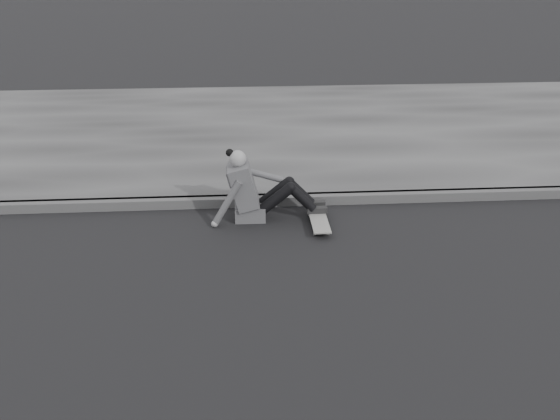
{
  "coord_description": "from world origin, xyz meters",
  "views": [
    {
      "loc": [
        -1.35,
        -4.64,
        3.17
      ],
      "look_at": [
        -0.94,
        1.29,
        0.5
      ],
      "focal_mm": 40.0,
      "sensor_mm": 36.0,
      "label": 1
    }
  ],
  "objects": [
    {
      "name": "ground",
      "position": [
        0.0,
        0.0,
        0.0
      ],
      "size": [
        80.0,
        80.0,
        0.0
      ],
      "primitive_type": "plane",
      "color": "black",
      "rests_on": "ground"
    },
    {
      "name": "curb",
      "position": [
        0.0,
        2.58,
        0.06
      ],
      "size": [
        24.0,
        0.16,
        0.12
      ],
      "primitive_type": "cube",
      "color": "#494949",
      "rests_on": "ground"
    },
    {
      "name": "sidewalk",
      "position": [
        0.0,
        5.6,
        0.06
      ],
      "size": [
        24.0,
        6.0,
        0.12
      ],
      "primitive_type": "cube",
      "color": "#3D3D3D",
      "rests_on": "ground"
    },
    {
      "name": "skateboard",
      "position": [
        -0.44,
        1.94,
        0.07
      ],
      "size": [
        0.2,
        0.78,
        0.09
      ],
      "color": "gray",
      "rests_on": "ground"
    },
    {
      "name": "seated_woman",
      "position": [
        -1.18,
        2.19,
        0.36
      ],
      "size": [
        1.38,
        0.46,
        0.88
      ],
      "color": "#505052",
      "rests_on": "ground"
    }
  ]
}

